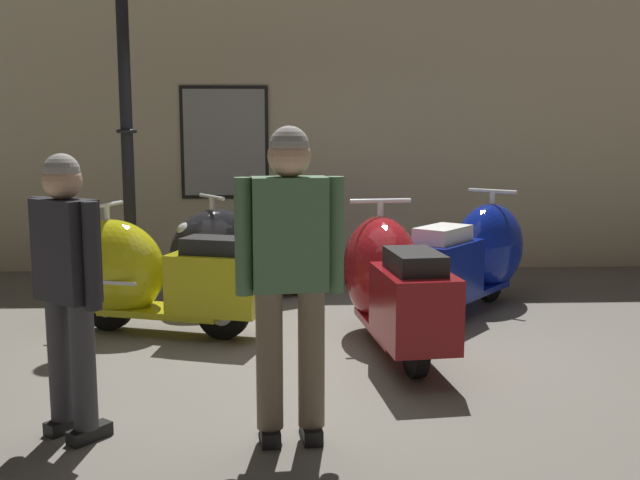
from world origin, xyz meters
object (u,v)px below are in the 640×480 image
Objects in this scene: scooter_2 at (390,281)px; scooter_1 at (243,253)px; lamppost at (126,108)px; visitor_1 at (290,263)px; scooter_0 at (144,275)px; visitor_0 at (67,277)px; scooter_3 at (476,255)px.

scooter_1 is at bearing 32.96° from scooter_2.
lamppost reaches higher than scooter_1.
lamppost is 3.46m from visitor_1.
scooter_0 is 2.15m from visitor_0.
scooter_1 is 0.55× the size of lamppost.
scooter_3 is at bearing -0.61° from lamppost.
scooter_1 is 1.12× the size of visitor_0.
scooter_2 reaches higher than scooter_1.
scooter_3 is 1.01× the size of visitor_1.
lamppost is at bearing 20.95° from visitor_1.
lamppost is 2.03× the size of visitor_0.
visitor_0 is at bearing 44.84° from scooter_1.
scooter_3 is 3.48m from visitor_1.
scooter_3 is 1.10× the size of visitor_0.
scooter_0 is at bearing 143.70° from scooter_3.
lamppost is at bearing 129.07° from scooter_3.
visitor_1 is at bearing 66.07° from scooter_1.
scooter_1 is (0.76, 1.05, -0.00)m from scooter_0.
scooter_0 is 1.08× the size of visitor_1.
scooter_2 is (1.99, -0.46, 0.02)m from scooter_0.
scooter_1 is 1.03× the size of visitor_1.
scooter_0 is at bearing 22.40° from scooter_1.
scooter_3 is at bearing -36.08° from visitor_1.
scooter_0 is 2.58m from visitor_1.
scooter_0 is 1.18× the size of visitor_0.
visitor_1 is at bearing 149.72° from scooter_2.
scooter_2 is at bearing -11.54° from visitor_0.
scooter_0 is at bearing 23.42° from visitor_1.
visitor_1 is (1.20, -0.11, 0.08)m from visitor_0.
scooter_1 is at bearing 25.45° from visitor_0.
scooter_3 is (2.98, 0.74, 0.01)m from scooter_0.
visitor_1 is at bearing -171.17° from scooter_3.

